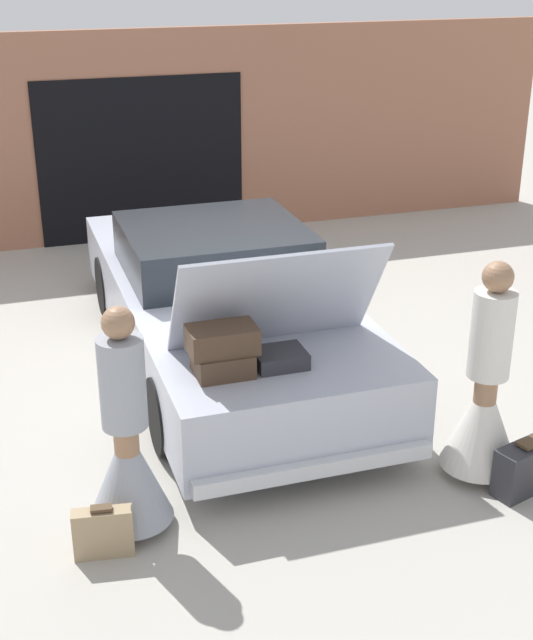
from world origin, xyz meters
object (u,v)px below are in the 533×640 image
at_px(person_left, 127,453).
at_px(suitcase_beside_left_person, 103,532).
at_px(person_right, 484,402).
at_px(car, 222,303).
at_px(suitcase_beside_right_person, 527,467).

height_order(person_left, suitcase_beside_left_person, person_left).
height_order(person_left, person_right, person_right).
bearing_deg(person_left, car, 163.70).
xyz_separation_m(car, suitcase_beside_right_person, (1.57, -2.92, -0.40)).
height_order(person_left, suitcase_beside_right_person, person_left).
relative_size(person_right, suitcase_beside_left_person, 4.20).
relative_size(person_left, person_right, 0.96).
distance_m(person_right, suitcase_beside_right_person, 0.58).
height_order(car, suitcase_beside_left_person, car).
xyz_separation_m(person_left, person_right, (2.70, -0.15, 0.03)).
bearing_deg(person_right, suitcase_beside_left_person, 88.14).
bearing_deg(person_left, person_right, 99.28).
height_order(car, person_left, car).
bearing_deg(person_right, suitcase_beside_right_person, -149.87).
distance_m(person_left, person_right, 2.70).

